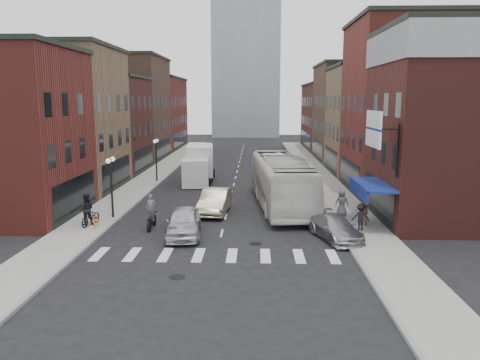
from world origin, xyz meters
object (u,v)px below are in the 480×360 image
streetlamp_far (156,152)px  ped_right_a (361,217)px  box_truck (199,165)px  motorcycle_rider (151,213)px  ped_left_solo (86,209)px  streetlamp_near (111,176)px  transit_bus (281,181)px  billboard_sign (375,130)px  curb_car (335,228)px  ped_right_c (342,203)px  ped_right_b (364,211)px  sedan_left_near (183,222)px  sedan_left_far (215,201)px  bike_rack (96,222)px  parked_bicycle (91,217)px

streetlamp_far → ped_right_a: bearing=-46.7°
box_truck → motorcycle_rider: bearing=-99.4°
ped_left_solo → ped_right_a: (16.67, -0.70, -0.17)m
streetlamp_near → transit_bus: streetlamp_near is taller
billboard_sign → motorcycle_rider: billboard_sign is taller
transit_bus → ped_right_a: size_ratio=8.34×
curb_car → ped_right_a: size_ratio=2.81×
box_truck → ped_right_c: (11.11, -13.31, -0.66)m
streetlamp_near → box_truck: streetlamp_near is taller
streetlamp_far → motorcycle_rider: 16.53m
ped_right_b → sedan_left_near: bearing=16.1°
sedan_left_far → sedan_left_near: bearing=-99.0°
bike_rack → ped_right_a: ped_right_a is taller
streetlamp_near → sedan_left_near: (5.23, -3.62, -2.08)m
transit_bus → ped_right_c: (3.84, -3.35, -0.83)m
streetlamp_far → sedan_left_near: streetlamp_far is taller
sedan_left_far → ped_right_c: ped_right_c is taller
transit_bus → streetlamp_near: bearing=-165.1°
box_truck → sedan_left_far: size_ratio=1.60×
bike_rack → transit_bus: bearing=30.8°
parked_bicycle → streetlamp_far: bearing=99.4°
curb_car → parked_bicycle: curb_car is taller
streetlamp_far → parked_bicycle: streetlamp_far is taller
bike_rack → motorcycle_rider: 3.31m
ped_right_c → bike_rack: bearing=24.3°
curb_car → ped_right_a: 2.24m
ped_right_b → ped_right_c: 2.51m
streetlamp_far → motorcycle_rider: streetlamp_far is taller
bike_rack → ped_right_b: (16.28, 1.17, 0.50)m
billboard_sign → motorcycle_rider: size_ratio=1.73×
ped_right_a → transit_bus: bearing=-51.2°
ped_left_solo → ped_right_b: bearing=165.6°
billboard_sign → ped_right_b: (0.10, 1.97, -5.08)m
streetlamp_near → bike_rack: bearing=-94.2°
motorcycle_rider → parked_bicycle: (-3.79, 0.14, -0.34)m
transit_bus → sedan_left_far: bearing=-160.7°
motorcycle_rider → ped_right_a: 12.60m
transit_bus → sedan_left_near: size_ratio=2.77×
sedan_left_near → ped_right_a: ped_right_a is taller
ped_left_solo → parked_bicycle: bearing=147.8°
streetlamp_near → streetlamp_far: 14.00m
parked_bicycle → curb_car: bearing=4.3°
sedan_left_far → curb_car: size_ratio=1.12×
streetlamp_far → ped_left_solo: size_ratio=2.09×
bike_rack → ped_right_a: bearing=0.3°
ped_right_c → sedan_left_near: bearing=35.5°
streetlamp_far → transit_bus: (11.29, -9.85, -1.04)m
sedan_left_near → curb_car: (8.67, -0.38, -0.17)m
streetlamp_far → billboard_sign: bearing=-47.6°
bike_rack → box_truck: size_ratio=0.10×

